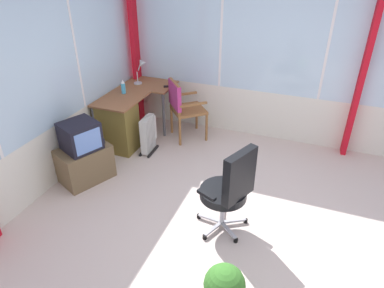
{
  "coord_description": "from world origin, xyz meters",
  "views": [
    {
      "loc": [
        -2.89,
        -0.71,
        2.73
      ],
      "look_at": [
        0.35,
        0.53,
        0.71
      ],
      "focal_mm": 32.29,
      "sensor_mm": 36.0,
      "label": 1
    }
  ],
  "objects_px": {
    "desk": "(120,123)",
    "desk_lamp": "(142,68)",
    "tv_remote": "(168,86)",
    "office_chair": "(230,187)",
    "space_heater": "(149,134)",
    "spray_bottle": "(123,87)",
    "potted_plant": "(224,287)",
    "wooden_armchair": "(181,103)",
    "tv_on_stand": "(84,155)"
  },
  "relations": [
    {
      "from": "tv_remote",
      "to": "wooden_armchair",
      "type": "relative_size",
      "value": 0.16
    },
    {
      "from": "spray_bottle",
      "to": "wooden_armchair",
      "type": "height_order",
      "value": "spray_bottle"
    },
    {
      "from": "tv_remote",
      "to": "space_heater",
      "type": "relative_size",
      "value": 0.26
    },
    {
      "from": "office_chair",
      "to": "tv_on_stand",
      "type": "xyz_separation_m",
      "value": [
        0.25,
        2.01,
        -0.21
      ]
    },
    {
      "from": "potted_plant",
      "to": "tv_on_stand",
      "type": "bearing_deg",
      "value": 62.22
    },
    {
      "from": "desk",
      "to": "spray_bottle",
      "type": "height_order",
      "value": "spray_bottle"
    },
    {
      "from": "desk_lamp",
      "to": "tv_remote",
      "type": "distance_m",
      "value": 0.53
    },
    {
      "from": "spray_bottle",
      "to": "tv_on_stand",
      "type": "distance_m",
      "value": 1.3
    },
    {
      "from": "spray_bottle",
      "to": "office_chair",
      "type": "distance_m",
      "value": 2.56
    },
    {
      "from": "tv_remote",
      "to": "potted_plant",
      "type": "height_order",
      "value": "tv_remote"
    },
    {
      "from": "tv_remote",
      "to": "tv_on_stand",
      "type": "height_order",
      "value": "tv_on_stand"
    },
    {
      "from": "desk_lamp",
      "to": "spray_bottle",
      "type": "distance_m",
      "value": 0.54
    },
    {
      "from": "spray_bottle",
      "to": "tv_on_stand",
      "type": "height_order",
      "value": "spray_bottle"
    },
    {
      "from": "tv_on_stand",
      "to": "desk",
      "type": "bearing_deg",
      "value": 0.24
    },
    {
      "from": "tv_remote",
      "to": "tv_on_stand",
      "type": "xyz_separation_m",
      "value": [
        -1.68,
        0.45,
        -0.4
      ]
    },
    {
      "from": "spray_bottle",
      "to": "office_chair",
      "type": "bearing_deg",
      "value": -124.9
    },
    {
      "from": "desk",
      "to": "desk_lamp",
      "type": "distance_m",
      "value": 1.01
    },
    {
      "from": "space_heater",
      "to": "office_chair",
      "type": "bearing_deg",
      "value": -127.42
    },
    {
      "from": "desk",
      "to": "tv_on_stand",
      "type": "relative_size",
      "value": 1.69
    },
    {
      "from": "tv_remote",
      "to": "office_chair",
      "type": "distance_m",
      "value": 2.49
    },
    {
      "from": "desk_lamp",
      "to": "office_chair",
      "type": "relative_size",
      "value": 0.37
    },
    {
      "from": "desk_lamp",
      "to": "spray_bottle",
      "type": "height_order",
      "value": "desk_lamp"
    },
    {
      "from": "space_heater",
      "to": "spray_bottle",
      "type": "bearing_deg",
      "value": 63.67
    },
    {
      "from": "desk",
      "to": "desk_lamp",
      "type": "relative_size",
      "value": 3.63
    },
    {
      "from": "office_chair",
      "to": "space_heater",
      "type": "distance_m",
      "value": 1.99
    },
    {
      "from": "wooden_armchair",
      "to": "tv_remote",
      "type": "bearing_deg",
      "value": 56.84
    },
    {
      "from": "wooden_armchair",
      "to": "office_chair",
      "type": "distance_m",
      "value": 2.16
    },
    {
      "from": "tv_on_stand",
      "to": "spray_bottle",
      "type": "bearing_deg",
      "value": 3.38
    },
    {
      "from": "spray_bottle",
      "to": "wooden_armchair",
      "type": "bearing_deg",
      "value": -70.21
    },
    {
      "from": "desk",
      "to": "potted_plant",
      "type": "bearing_deg",
      "value": -132.93
    },
    {
      "from": "wooden_armchair",
      "to": "potted_plant",
      "type": "distance_m",
      "value": 3.08
    },
    {
      "from": "tv_remote",
      "to": "office_chair",
      "type": "height_order",
      "value": "office_chair"
    },
    {
      "from": "tv_on_stand",
      "to": "potted_plant",
      "type": "height_order",
      "value": "tv_on_stand"
    },
    {
      "from": "tv_remote",
      "to": "spray_bottle",
      "type": "xyz_separation_m",
      "value": [
        -0.48,
        0.52,
        0.09
      ]
    },
    {
      "from": "spray_bottle",
      "to": "space_heater",
      "type": "height_order",
      "value": "spray_bottle"
    },
    {
      "from": "wooden_armchair",
      "to": "office_chair",
      "type": "xyz_separation_m",
      "value": [
        -1.75,
        -1.27,
        -0.04
      ]
    },
    {
      "from": "desk",
      "to": "tv_remote",
      "type": "relative_size",
      "value": 9.34
    },
    {
      "from": "space_heater",
      "to": "potted_plant",
      "type": "xyz_separation_m",
      "value": [
        -2.12,
        -1.79,
        -0.03
      ]
    },
    {
      "from": "office_chair",
      "to": "potted_plant",
      "type": "bearing_deg",
      "value": -166.35
    },
    {
      "from": "spray_bottle",
      "to": "potted_plant",
      "type": "relative_size",
      "value": 0.47
    },
    {
      "from": "office_chair",
      "to": "wooden_armchair",
      "type": "bearing_deg",
      "value": 36.01
    },
    {
      "from": "tv_on_stand",
      "to": "potted_plant",
      "type": "bearing_deg",
      "value": -117.78
    },
    {
      "from": "wooden_armchair",
      "to": "space_heater",
      "type": "relative_size",
      "value": 1.69
    },
    {
      "from": "space_heater",
      "to": "potted_plant",
      "type": "relative_size",
      "value": 1.23
    },
    {
      "from": "tv_remote",
      "to": "wooden_armchair",
      "type": "distance_m",
      "value": 0.38
    },
    {
      "from": "desk",
      "to": "office_chair",
      "type": "height_order",
      "value": "office_chair"
    },
    {
      "from": "tv_on_stand",
      "to": "potted_plant",
      "type": "relative_size",
      "value": 1.79
    },
    {
      "from": "desk",
      "to": "office_chair",
      "type": "xyz_separation_m",
      "value": [
        -1.16,
        -2.02,
        0.16
      ]
    },
    {
      "from": "desk_lamp",
      "to": "spray_bottle",
      "type": "bearing_deg",
      "value": 174.37
    },
    {
      "from": "desk_lamp",
      "to": "spray_bottle",
      "type": "relative_size",
      "value": 1.79
    }
  ]
}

